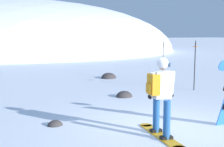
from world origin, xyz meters
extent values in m
plane|color=white|center=(0.00, 0.00, 0.00)|extent=(300.00, 300.00, 0.00)
ellipsoid|color=white|center=(2.89, 35.16, 0.00)|extent=(40.12, 36.11, 13.08)
cube|color=orange|center=(-0.49, -0.38, 0.01)|extent=(0.49, 1.58, 0.02)
cylinder|color=orange|center=(-0.38, 0.39, 0.01)|extent=(0.28, 0.28, 0.02)
cube|color=black|center=(-0.45, -0.14, 0.05)|extent=(0.27, 0.17, 0.06)
cube|color=black|center=(-0.52, -0.62, 0.05)|extent=(0.27, 0.17, 0.06)
cylinder|color=#235699|center=(-0.45, -0.14, 0.43)|extent=(0.15, 0.15, 0.82)
cylinder|color=#235699|center=(-0.52, -0.62, 0.43)|extent=(0.15, 0.15, 0.82)
cube|color=silver|center=(-0.49, -0.38, 1.13)|extent=(0.39, 0.27, 0.58)
cylinder|color=silver|center=(-0.72, -0.35, 1.13)|extent=(0.12, 0.19, 0.57)
cylinder|color=silver|center=(-0.26, -0.41, 1.13)|extent=(0.12, 0.19, 0.57)
sphere|color=black|center=(-0.73, -0.30, 0.88)|extent=(0.11, 0.11, 0.11)
sphere|color=black|center=(-0.23, -0.37, 0.88)|extent=(0.11, 0.11, 0.11)
cube|color=orange|center=(-0.69, -0.35, 1.15)|extent=(0.22, 0.30, 0.44)
cube|color=orange|center=(-0.78, -0.34, 1.07)|extent=(0.09, 0.21, 0.20)
sphere|color=#9E7051|center=(-0.49, -0.38, 1.56)|extent=(0.21, 0.21, 0.21)
sphere|color=silver|center=(-0.49, -0.38, 1.59)|extent=(0.25, 0.25, 0.25)
cube|color=navy|center=(-0.36, -0.40, 1.56)|extent=(0.05, 0.17, 0.08)
cylinder|color=blue|center=(1.30, -0.34, 1.45)|extent=(0.28, 0.10, 0.27)
cylinder|color=black|center=(3.94, 5.71, 0.91)|extent=(0.04, 0.04, 1.83)
cylinder|color=orange|center=(3.94, 5.71, 1.65)|extent=(0.20, 0.20, 0.02)
cone|color=black|center=(3.94, 5.71, 1.87)|extent=(0.04, 0.04, 0.08)
cylinder|color=black|center=(3.84, 3.47, 0.95)|extent=(0.04, 0.04, 1.90)
cylinder|color=orange|center=(3.84, 3.47, 1.72)|extent=(0.20, 0.20, 0.02)
cone|color=black|center=(3.84, 3.47, 1.94)|extent=(0.04, 0.04, 0.08)
ellipsoid|color=#383333|center=(2.20, 7.86, 0.00)|extent=(0.78, 0.66, 0.54)
ellipsoid|color=#383333|center=(0.75, 3.57, 0.00)|extent=(0.60, 0.51, 0.42)
ellipsoid|color=#383333|center=(-2.34, 1.38, 0.00)|extent=(0.37, 0.32, 0.26)
camera|label=1|loc=(-4.18, -5.48, 2.20)|focal=47.65mm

